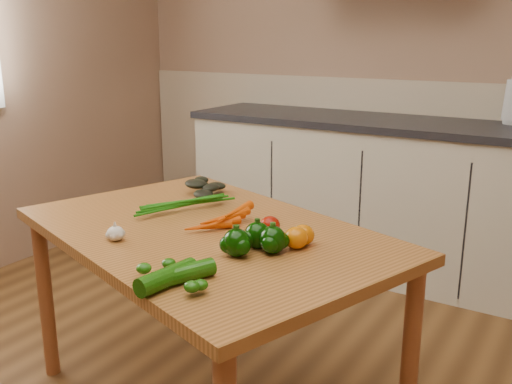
{
  "coord_description": "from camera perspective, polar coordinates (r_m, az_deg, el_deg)",
  "views": [
    {
      "loc": [
        1.01,
        -0.95,
        1.35
      ],
      "look_at": [
        -0.07,
        0.8,
        0.79
      ],
      "focal_mm": 40.0,
      "sensor_mm": 36.0,
      "label": 1
    }
  ],
  "objects": [
    {
      "name": "carrot_bunch",
      "position": [
        2.04,
        -4.39,
        -2.09
      ],
      "size": [
        0.29,
        0.26,
        0.07
      ],
      "primitive_type": null,
      "rotation": [
        0.0,
        0.0,
        -0.33
      ],
      "color": "#E75205",
      "rests_on": "table"
    },
    {
      "name": "pepper_a",
      "position": [
        1.78,
        0.13,
        -4.34
      ],
      "size": [
        0.08,
        0.08,
        0.08
      ],
      "primitive_type": "sphere",
      "color": "black",
      "rests_on": "table"
    },
    {
      "name": "garlic_bulb",
      "position": [
        1.91,
        -13.88,
        -4.04
      ],
      "size": [
        0.06,
        0.06,
        0.05
      ],
      "primitive_type": "ellipsoid",
      "color": "white",
      "rests_on": "table"
    },
    {
      "name": "pepper_b",
      "position": [
        1.74,
        1.68,
        -4.8
      ],
      "size": [
        0.08,
        0.08,
        0.08
      ],
      "primitive_type": "sphere",
      "color": "black",
      "rests_on": "table"
    },
    {
      "name": "tomato_a",
      "position": [
        1.91,
        1.41,
        -3.34
      ],
      "size": [
        0.07,
        0.07,
        0.06
      ],
      "primitive_type": "ellipsoid",
      "color": "#8F0F02",
      "rests_on": "table"
    },
    {
      "name": "tomato_c",
      "position": [
        1.78,
        4.05,
        -4.59
      ],
      "size": [
        0.08,
        0.08,
        0.07
      ],
      "primitive_type": "ellipsoid",
      "color": "#CE6505",
      "rests_on": "table"
    },
    {
      "name": "leafy_greens",
      "position": [
        2.39,
        -5.03,
        0.89
      ],
      "size": [
        0.19,
        0.17,
        0.09
      ],
      "primitive_type": null,
      "color": "black",
      "rests_on": "table"
    },
    {
      "name": "zucchini_a",
      "position": [
        1.56,
        -7.22,
        -8.09
      ],
      "size": [
        0.12,
        0.18,
        0.05
      ],
      "primitive_type": "cylinder",
      "rotation": [
        1.57,
        0.0,
        -0.4
      ],
      "color": "#134A08",
      "rests_on": "table"
    },
    {
      "name": "zucchini_b",
      "position": [
        1.54,
        -8.89,
        -8.41
      ],
      "size": [
        0.08,
        0.19,
        0.05
      ],
      "primitive_type": "cylinder",
      "rotation": [
        1.57,
        0.0,
        -0.13
      ],
      "color": "#134A08",
      "rests_on": "table"
    },
    {
      "name": "counter_run",
      "position": [
        3.36,
        16.86,
        -0.86
      ],
      "size": [
        2.84,
        0.64,
        1.14
      ],
      "color": "beige",
      "rests_on": "ground"
    },
    {
      "name": "room",
      "position": [
        1.51,
        -10.42,
        11.05
      ],
      "size": [
        4.04,
        5.04,
        2.64
      ],
      "color": "brown",
      "rests_on": "ground"
    },
    {
      "name": "table",
      "position": [
        2.01,
        -5.01,
        -5.79
      ],
      "size": [
        1.53,
        1.23,
        0.71
      ],
      "rotation": [
        0.0,
        0.0,
        -0.33
      ],
      "color": "#AB6A31",
      "rests_on": "ground"
    },
    {
      "name": "tomato_b",
      "position": [
        1.82,
        4.74,
        -4.3
      ],
      "size": [
        0.07,
        0.07,
        0.07
      ],
      "primitive_type": "ellipsoid",
      "color": "#CE6505",
      "rests_on": "table"
    },
    {
      "name": "pepper_c",
      "position": [
        1.72,
        -1.96,
        -5.09
      ],
      "size": [
        0.08,
        0.08,
        0.08
      ],
      "primitive_type": "sphere",
      "color": "black",
      "rests_on": "table"
    }
  ]
}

